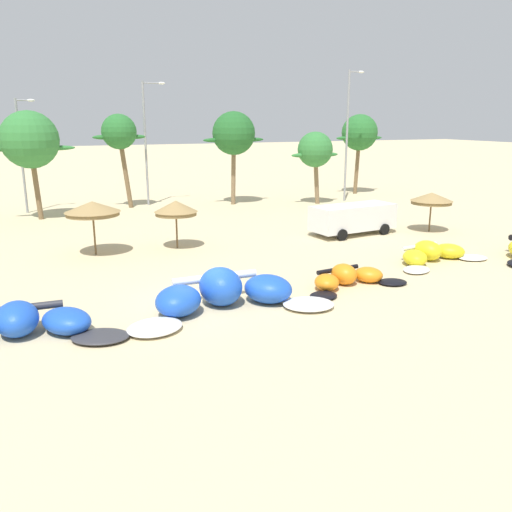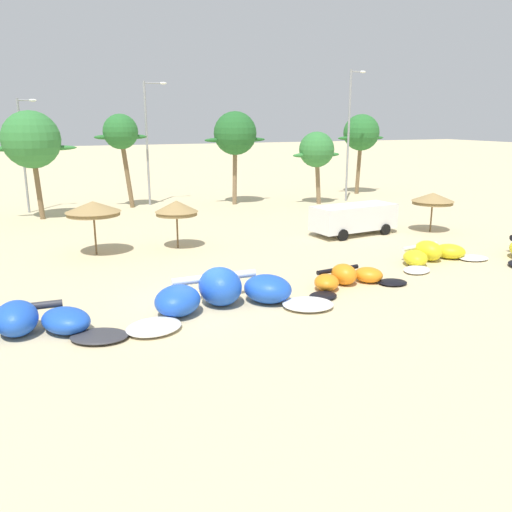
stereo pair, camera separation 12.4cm
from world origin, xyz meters
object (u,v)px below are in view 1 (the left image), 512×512
palm_center_left (119,133)px  beach_umbrella_middle (92,208)px  kite_left (17,326)px  palm_right_of_gap (315,150)px  lamppost_west (22,150)px  lamppost_west_center (147,138)px  palm_right (360,133)px  beach_umbrella_near_palms (176,208)px  kite_left_of_center (224,294)px  kite_right_of_center (432,254)px  parked_van (351,217)px  palm_center_right (234,134)px  beach_umbrella_outermost (432,198)px  lamppost_east_center (348,131)px  kite_center (348,278)px  palm_left_of_gap (30,140)px

palm_center_left → beach_umbrella_middle: bearing=-104.9°
kite_left → palm_right_of_gap: 31.30m
palm_center_left → lamppost_west: size_ratio=0.87×
kite_left → palm_right_of_gap: (22.76, 21.11, 4.01)m
palm_center_left → lamppost_west_center: (2.29, 0.65, -0.38)m
lamppost_west → palm_right: bearing=-1.4°
beach_umbrella_near_palms → lamppost_west_center: bearing=83.2°
kite_left_of_center → kite_right_of_center: kite_left_of_center is taller
palm_right → lamppost_west_center: (-19.80, 0.79, -0.16)m
beach_umbrella_middle → palm_right: size_ratio=0.39×
kite_left_of_center → lamppost_west: lamppost_west is taller
parked_van → palm_right_of_gap: size_ratio=0.93×
palm_center_right → lamppost_west_center: 7.03m
palm_center_left → palm_right_of_gap: bearing=-15.5°
kite_right_of_center → beach_umbrella_outermost: bearing=50.3°
beach_umbrella_middle → palm_right_of_gap: 21.91m
palm_center_left → lamppost_east_center: bearing=-11.5°
kite_center → lamppost_east_center: 25.30m
palm_center_left → palm_center_right: palm_center_right is taller
kite_center → palm_center_left: size_ratio=0.71×
palm_right_of_gap → lamppost_west: size_ratio=0.71×
lamppost_west_center → palm_center_left: bearing=-164.1°
lamppost_west → beach_umbrella_near_palms: bearing=-64.5°
beach_umbrella_near_palms → parked_van: 10.92m
beach_umbrella_middle → palm_center_right: (12.85, 13.14, 3.29)m
palm_right_of_gap → lamppost_west: bearing=167.9°
beach_umbrella_outermost → palm_right: bearing=71.3°
beach_umbrella_near_palms → palm_center_right: (8.49, 13.39, 3.51)m
beach_umbrella_middle → lamppost_east_center: 25.25m
beach_umbrella_near_palms → beach_umbrella_outermost: (15.96, -1.92, -0.12)m
palm_right_of_gap → kite_left: bearing=-137.2°
palm_center_right → lamppost_east_center: lamppost_east_center is taller
palm_right_of_gap → palm_right: (6.97, 4.05, 1.21)m
parked_van → palm_right_of_gap: palm_right_of_gap is taller
lamppost_east_center → lamppost_west: bearing=170.4°
parked_van → palm_center_right: palm_center_right is taller
kite_left_of_center → kite_center: 5.85m
beach_umbrella_outermost → kite_left_of_center: bearing=-154.0°
parked_van → lamppost_east_center: bearing=59.0°
parked_van → lamppost_west: size_ratio=0.66×
kite_right_of_center → beach_umbrella_outermost: (4.90, 5.92, 1.74)m
palm_left_of_gap → palm_center_left: 7.06m
beach_umbrella_middle → lamppost_west: bearing=101.5°
kite_right_of_center → lamppost_west: 30.23m
palm_center_left → kite_left: bearing=-106.8°
kite_left → palm_right_of_gap: size_ratio=1.22×
beach_umbrella_middle → palm_right: bearing=29.4°
parked_van → lamppost_west: bearing=138.1°
beach_umbrella_outermost → parked_van: bearing=167.2°
kite_left → palm_left_of_gap: (1.12, 22.59, 5.10)m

